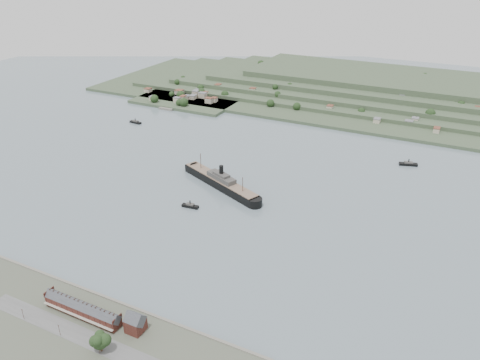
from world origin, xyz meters
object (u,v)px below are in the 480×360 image
at_px(steamship, 218,181).
at_px(fig_tree, 100,341).
at_px(terrace_row, 82,309).
at_px(tugboat, 190,206).
at_px(gabled_building, 135,323).

xyz_separation_m(steamship, fig_tree, (42.82, -213.81, 4.97)).
relative_size(terrace_row, tugboat, 3.53).
xyz_separation_m(terrace_row, fig_tree, (30.16, -17.70, 3.17)).
xyz_separation_m(gabled_building, tugboat, (-51.80, 143.25, -6.50)).
relative_size(terrace_row, fig_tree, 4.24).
height_order(gabled_building, tugboat, gabled_building).
xyz_separation_m(terrace_row, steamship, (-12.66, 196.11, -1.80)).
bearing_deg(steamship, gabled_building, -75.37).
height_order(steamship, fig_tree, steamship).
bearing_deg(steamship, fig_tree, -78.68).
distance_m(terrace_row, fig_tree, 35.11).
bearing_deg(steamship, tugboat, -91.93).
bearing_deg(fig_tree, steamship, 101.32).
bearing_deg(gabled_building, fig_tree, -108.67).
distance_m(terrace_row, steamship, 196.53).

